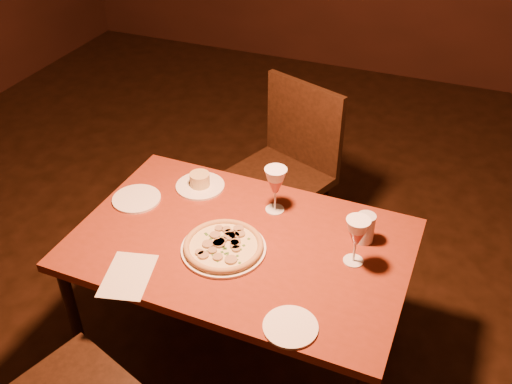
% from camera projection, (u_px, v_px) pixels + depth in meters
% --- Properties ---
extents(dining_table, '(1.28, 0.84, 0.68)m').
position_uv_depth(dining_table, '(241.00, 253.00, 2.21)').
color(dining_table, maroon).
rests_on(dining_table, floor).
extents(chair_far, '(0.59, 0.59, 0.95)m').
position_uv_depth(chair_far, '(285.00, 168.00, 2.86)').
color(chair_far, black).
rests_on(chair_far, floor).
extents(pizza_plate, '(0.32, 0.32, 0.03)m').
position_uv_depth(pizza_plate, '(223.00, 246.00, 2.13)').
color(pizza_plate, white).
rests_on(pizza_plate, dining_table).
extents(ramekin_saucer, '(0.21, 0.21, 0.07)m').
position_uv_depth(ramekin_saucer, '(200.00, 183.00, 2.46)').
color(ramekin_saucer, white).
rests_on(ramekin_saucer, dining_table).
extents(wine_glass_far, '(0.09, 0.09, 0.20)m').
position_uv_depth(wine_glass_far, '(275.00, 190.00, 2.28)').
color(wine_glass_far, '#B14D49').
rests_on(wine_glass_far, dining_table).
extents(wine_glass_right, '(0.09, 0.09, 0.19)m').
position_uv_depth(wine_glass_right, '(356.00, 241.00, 2.03)').
color(wine_glass_right, '#B14D49').
rests_on(wine_glass_right, dining_table).
extents(water_tumbler, '(0.07, 0.07, 0.12)m').
position_uv_depth(water_tumbler, '(365.00, 228.00, 2.15)').
color(water_tumbler, silver).
rests_on(water_tumbler, dining_table).
extents(side_plate_left, '(0.20, 0.20, 0.01)m').
position_uv_depth(side_plate_left, '(137.00, 199.00, 2.39)').
color(side_plate_left, white).
rests_on(side_plate_left, dining_table).
extents(side_plate_near, '(0.18, 0.18, 0.01)m').
position_uv_depth(side_plate_near, '(290.00, 327.00, 1.83)').
color(side_plate_near, white).
rests_on(side_plate_near, dining_table).
extents(menu_card, '(0.21, 0.27, 0.00)m').
position_uv_depth(menu_card, '(128.00, 276.00, 2.03)').
color(menu_card, silver).
rests_on(menu_card, dining_table).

